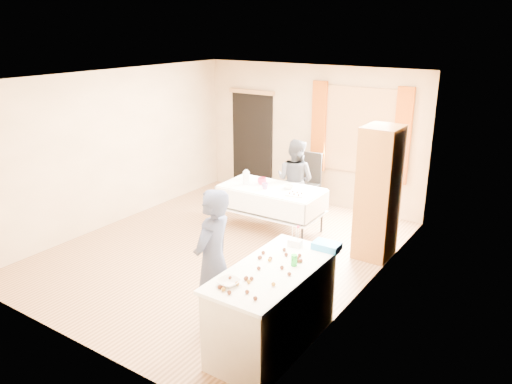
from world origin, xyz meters
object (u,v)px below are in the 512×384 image
Objects in this scene: counter at (273,307)px; chair at (306,194)px; girl at (213,261)px; woman at (295,180)px; cabinet at (378,193)px; party_table at (271,205)px.

chair is (-1.65, 3.80, -0.13)m from counter.
girl is 3.52m from woman.
counter is 0.82m from girl.
woman is (-1.71, 0.60, -0.26)m from cabinet.
counter is (-0.10, -2.70, -0.53)m from cabinet.
party_table is (-1.80, -0.03, -0.53)m from cabinet.
cabinet reaches higher than chair.
woman is at bearing -89.39° from chair.
cabinet is at bearing 160.75° from woman.
counter is at bearing -92.12° from cabinet.
chair is (-1.75, 1.10, -0.66)m from cabinet.
chair is at bearing 86.32° from party_table.
woman is at bearing 160.56° from cabinet.
counter is 1.12× the size of woman.
counter is at bearing 89.90° from girl.
girl is (0.94, -3.90, 0.51)m from chair.
girl reaches higher than counter.
woman reaches higher than counter.
chair is at bearing -85.04° from woman.
woman is at bearing -173.04° from girl.
party_table is 1.18× the size of woman.
party_table is 0.70m from woman.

